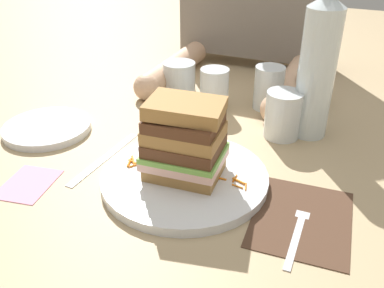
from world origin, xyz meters
name	(u,v)px	position (x,y,z in m)	size (l,w,h in m)	color
ground_plane	(189,176)	(0.00, 0.00, 0.00)	(3.00, 3.00, 0.00)	tan
main_plate	(185,177)	(0.00, -0.02, 0.01)	(0.27, 0.27, 0.02)	white
sandwich	(184,140)	(0.00, -0.02, 0.08)	(0.13, 0.11, 0.13)	#A87A42
carrot_shred_0	(151,165)	(-0.06, -0.02, 0.02)	(0.00, 0.00, 0.03)	orange
carrot_shred_1	(138,164)	(-0.08, -0.03, 0.02)	(0.00, 0.00, 0.03)	orange
carrot_shred_2	(152,161)	(-0.07, -0.01, 0.02)	(0.00, 0.00, 0.02)	orange
carrot_shred_3	(133,160)	(-0.10, -0.02, 0.02)	(0.00, 0.00, 0.03)	orange
carrot_shred_4	(129,163)	(-0.10, -0.03, 0.02)	(0.00, 0.00, 0.02)	orange
carrot_shred_5	(149,169)	(-0.06, -0.03, 0.02)	(0.00, 0.00, 0.02)	orange
carrot_shred_6	(134,162)	(-0.09, -0.02, 0.02)	(0.00, 0.00, 0.02)	orange
carrot_shred_7	(146,163)	(-0.07, -0.02, 0.02)	(0.00, 0.00, 0.02)	orange
carrot_shred_8	(246,187)	(0.10, -0.01, 0.02)	(0.00, 0.00, 0.02)	orange
carrot_shred_9	(237,186)	(0.09, -0.02, 0.02)	(0.00, 0.00, 0.02)	orange
carrot_shred_10	(235,178)	(0.08, 0.00, 0.02)	(0.00, 0.00, 0.02)	orange
carrot_shred_11	(239,181)	(0.09, -0.01, 0.02)	(0.00, 0.00, 0.02)	orange
carrot_shred_12	(219,178)	(0.06, -0.01, 0.02)	(0.00, 0.00, 0.03)	orange
napkin_dark	(302,218)	(0.20, -0.04, 0.00)	(0.14, 0.18, 0.00)	#4C3323
fork	(299,226)	(0.20, -0.06, 0.00)	(0.02, 0.17, 0.00)	silver
knife	(103,159)	(-0.16, -0.01, 0.00)	(0.02, 0.20, 0.00)	silver
juice_glass	(283,117)	(0.11, 0.20, 0.04)	(0.07, 0.07, 0.09)	white
water_bottle	(318,67)	(0.16, 0.24, 0.14)	(0.07, 0.07, 0.31)	silver
empty_tumbler_0	(269,88)	(0.05, 0.32, 0.05)	(0.07, 0.07, 0.10)	silver
empty_tumbler_1	(214,89)	(-0.06, 0.27, 0.05)	(0.06, 0.06, 0.09)	silver
empty_tumbler_2	(179,77)	(-0.17, 0.33, 0.04)	(0.08, 0.08, 0.07)	silver
empty_tumbler_3	(311,88)	(0.14, 0.38, 0.04)	(0.07, 0.07, 0.08)	silver
side_plate	(47,128)	(-0.33, 0.03, 0.01)	(0.17, 0.17, 0.01)	white
napkin_pink	(28,184)	(-0.23, -0.13, 0.00)	(0.08, 0.10, 0.00)	pink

